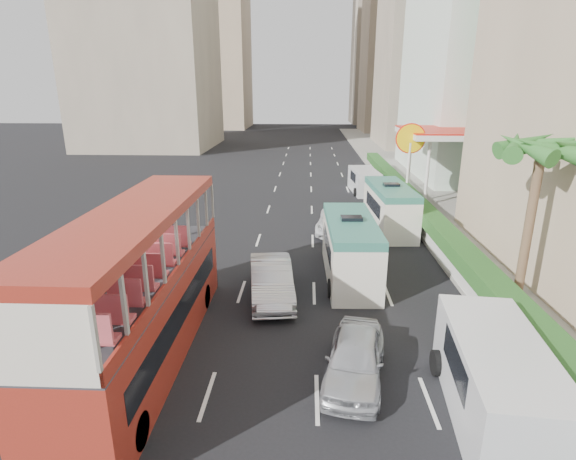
# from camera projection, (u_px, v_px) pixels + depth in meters

# --- Properties ---
(ground_plane) EXTENTS (200.00, 200.00, 0.00)m
(ground_plane) POSITION_uv_depth(u_px,v_px,m) (328.00, 359.00, 14.85)
(ground_plane) COLOR black
(ground_plane) RESTS_ON ground
(double_decker_bus) EXTENTS (2.50, 11.00, 5.06)m
(double_decker_bus) POSITION_uv_depth(u_px,v_px,m) (142.00, 286.00, 14.33)
(double_decker_bus) COLOR maroon
(double_decker_bus) RESTS_ON ground
(car_silver_lane_a) EXTENTS (2.34, 5.07, 1.61)m
(car_silver_lane_a) POSITION_uv_depth(u_px,v_px,m) (272.00, 297.00, 19.23)
(car_silver_lane_a) COLOR silver
(car_silver_lane_a) RESTS_ON ground
(car_silver_lane_b) EXTENTS (2.45, 4.47, 1.44)m
(car_silver_lane_b) POSITION_uv_depth(u_px,v_px,m) (354.00, 378.00, 13.88)
(car_silver_lane_b) COLOR silver
(car_silver_lane_b) RESTS_ON ground
(van_asset) EXTENTS (2.82, 5.02, 1.32)m
(van_asset) POSITION_uv_depth(u_px,v_px,m) (336.00, 232.00, 27.98)
(van_asset) COLOR silver
(van_asset) RESTS_ON ground
(minibus_near) EXTENTS (2.32, 6.45, 2.83)m
(minibus_near) POSITION_uv_depth(u_px,v_px,m) (350.00, 249.00, 20.84)
(minibus_near) COLOR silver
(minibus_near) RESTS_ON ground
(minibus_far) EXTENTS (2.49, 6.48, 2.82)m
(minibus_far) POSITION_uv_depth(u_px,v_px,m) (390.00, 208.00, 27.96)
(minibus_far) COLOR silver
(minibus_far) RESTS_ON ground
(panel_van_near) EXTENTS (2.77, 5.78, 2.24)m
(panel_van_near) POSITION_uv_depth(u_px,v_px,m) (496.00, 380.00, 12.00)
(panel_van_near) COLOR silver
(panel_van_near) RESTS_ON ground
(panel_van_far) EXTENTS (2.37, 5.01, 1.94)m
(panel_van_far) POSITION_uv_depth(u_px,v_px,m) (364.00, 181.00, 38.23)
(panel_van_far) COLOR silver
(panel_van_far) RESTS_ON ground
(sidewalk) EXTENTS (6.00, 120.00, 0.18)m
(sidewalk) POSITION_uv_depth(u_px,v_px,m) (422.00, 192.00, 38.26)
(sidewalk) COLOR #99968C
(sidewalk) RESTS_ON ground
(kerb_wall) EXTENTS (0.30, 44.00, 1.00)m
(kerb_wall) POSITION_uv_depth(u_px,v_px,m) (419.00, 221.00, 27.72)
(kerb_wall) COLOR silver
(kerb_wall) RESTS_ON sidewalk
(hedge) EXTENTS (1.10, 44.00, 0.70)m
(hedge) POSITION_uv_depth(u_px,v_px,m) (421.00, 208.00, 27.46)
(hedge) COLOR #2D6626
(hedge) RESTS_ON kerb_wall
(palm_tree) EXTENTS (0.36, 0.36, 6.40)m
(palm_tree) POSITION_uv_depth(u_px,v_px,m) (528.00, 229.00, 17.31)
(palm_tree) COLOR brown
(palm_tree) RESTS_ON sidewalk
(shell_station) EXTENTS (6.50, 8.00, 5.50)m
(shell_station) POSITION_uv_depth(u_px,v_px,m) (443.00, 165.00, 35.50)
(shell_station) COLOR silver
(shell_station) RESTS_ON ground
(tower_far_a) EXTENTS (14.00, 14.00, 44.00)m
(tower_far_a) POSITION_uv_depth(u_px,v_px,m) (402.00, 14.00, 85.54)
(tower_far_a) COLOR tan
(tower_far_a) RESTS_ON ground
(tower_far_b) EXTENTS (14.00, 14.00, 40.00)m
(tower_far_b) POSITION_uv_depth(u_px,v_px,m) (383.00, 37.00, 107.09)
(tower_far_b) COLOR tan
(tower_far_b) RESTS_ON ground
(tower_left_b) EXTENTS (16.00, 16.00, 46.00)m
(tower_left_b) POSITION_uv_depth(u_px,v_px,m) (209.00, 16.00, 94.46)
(tower_left_b) COLOR tan
(tower_left_b) RESTS_ON ground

